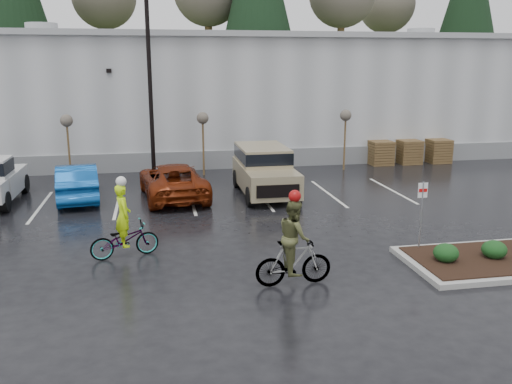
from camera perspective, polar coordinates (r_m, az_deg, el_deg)
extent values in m
plane|color=black|center=(15.70, 4.51, -7.52)|extent=(120.00, 120.00, 0.00)
cube|color=#A2A5A7|center=(36.40, -4.58, 10.15)|extent=(60.00, 15.00, 7.00)
cube|color=slate|center=(29.29, -2.86, 3.44)|extent=(60.00, 0.12, 1.00)
cube|color=#999B9E|center=(36.36, -4.69, 15.74)|extent=(60.50, 15.50, 0.30)
cube|color=#2A3E1A|center=(59.31, -7.04, 10.91)|extent=(80.00, 25.00, 6.00)
cylinder|color=black|center=(26.15, -11.08, 10.82)|extent=(0.20, 0.20, 9.00)
cylinder|color=#482F1D|center=(27.75, -19.08, 4.03)|extent=(0.10, 0.10, 2.80)
sphere|color=#524A41|center=(27.57, -19.32, 7.11)|extent=(0.60, 0.60, 0.60)
cylinder|color=#482F1D|center=(27.56, -5.57, 4.65)|extent=(0.10, 0.10, 2.80)
sphere|color=#524A41|center=(27.37, -5.64, 7.75)|extent=(0.60, 0.60, 0.60)
cylinder|color=#482F1D|center=(29.19, 9.31, 5.03)|extent=(0.10, 0.10, 2.80)
sphere|color=#524A41|center=(29.01, 9.43, 7.96)|extent=(0.60, 0.60, 0.60)
cube|color=#482F1D|center=(31.14, 12.98, 4.04)|extent=(1.20, 1.20, 1.35)
cube|color=#482F1D|center=(31.86, 15.79, 4.09)|extent=(1.20, 1.20, 1.35)
cube|color=#482F1D|center=(32.69, 18.63, 4.12)|extent=(1.20, 1.20, 1.35)
ellipsoid|color=#133817|center=(16.19, 19.37, -6.07)|extent=(0.70, 0.70, 0.52)
ellipsoid|color=#133817|center=(16.97, 23.78, -5.56)|extent=(0.70, 0.70, 0.52)
cylinder|color=gray|center=(16.89, 16.96, -2.63)|extent=(0.05, 0.05, 2.20)
cube|color=white|center=(16.68, 17.15, 0.18)|extent=(0.30, 0.02, 0.45)
cube|color=red|center=(16.67, 17.17, 0.17)|extent=(0.26, 0.02, 0.10)
imported|color=#0D4896|center=(23.76, -18.32, 1.02)|extent=(2.22, 4.79, 1.52)
imported|color=maroon|center=(23.12, -8.74, 1.17)|extent=(3.00, 5.55, 1.48)
imported|color=#3F3F44|center=(16.47, -13.67, -4.91)|extent=(2.13, 1.20, 1.06)
imported|color=#BCF10D|center=(16.25, -13.82, -2.42)|extent=(0.60, 0.77, 1.85)
sphere|color=silver|center=(16.01, -14.02, 1.08)|extent=(0.31, 0.31, 0.31)
imported|color=#3F3F44|center=(14.07, 3.98, -7.42)|extent=(1.97, 0.66, 1.21)
imported|color=#4B4F2A|center=(13.84, 4.03, -4.71)|extent=(0.55, 0.95, 1.91)
sphere|color=#990C0C|center=(13.54, 4.11, -0.44)|extent=(0.32, 0.32, 0.32)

